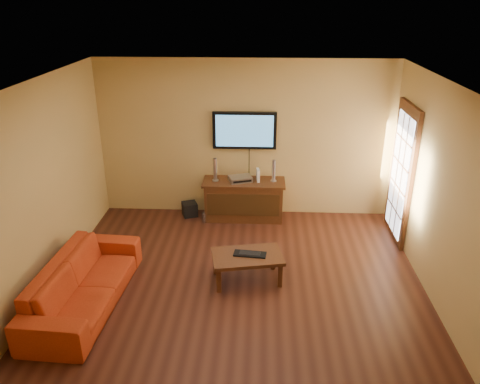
# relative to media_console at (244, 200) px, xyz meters

# --- Properties ---
(ground_plane) EXTENTS (5.00, 5.00, 0.00)m
(ground_plane) POSITION_rel_media_console_xyz_m (0.01, -2.23, -0.35)
(ground_plane) COLOR #37180F
(ground_plane) RESTS_ON ground
(room_walls) EXTENTS (5.00, 5.00, 5.00)m
(room_walls) POSITION_rel_media_console_xyz_m (0.01, -1.60, 1.34)
(room_walls) COLOR tan
(room_walls) RESTS_ON ground
(french_door) EXTENTS (0.07, 1.02, 2.22)m
(french_door) POSITION_rel_media_console_xyz_m (2.46, -0.53, 0.70)
(french_door) COLOR #42200F
(french_door) RESTS_ON ground
(media_console) EXTENTS (1.40, 0.54, 0.69)m
(media_console) POSITION_rel_media_console_xyz_m (0.00, 0.00, 0.00)
(media_console) COLOR #42200F
(media_console) RESTS_ON ground
(television) EXTENTS (1.07, 0.08, 0.63)m
(television) POSITION_rel_media_console_xyz_m (0.00, 0.23, 1.17)
(television) COLOR black
(television) RESTS_ON ground
(coffee_table) EXTENTS (1.04, 0.74, 0.39)m
(coffee_table) POSITION_rel_media_console_xyz_m (0.13, -1.93, -0.01)
(coffee_table) COLOR #42200F
(coffee_table) RESTS_ON ground
(sofa) EXTENTS (0.73, 2.14, 0.82)m
(sofa) POSITION_rel_media_console_xyz_m (-1.90, -2.57, 0.06)
(sofa) COLOR #B53514
(sofa) RESTS_ON ground
(speaker_left) EXTENTS (0.11, 0.11, 0.40)m
(speaker_left) POSITION_rel_media_console_xyz_m (-0.49, 0.00, 0.53)
(speaker_left) COLOR silver
(speaker_left) RESTS_ON media_console
(speaker_right) EXTENTS (0.10, 0.10, 0.38)m
(speaker_right) POSITION_rel_media_console_xyz_m (0.50, 0.03, 0.52)
(speaker_right) COLOR silver
(speaker_right) RESTS_ON media_console
(av_receiver) EXTENTS (0.44, 0.37, 0.08)m
(av_receiver) POSITION_rel_media_console_xyz_m (-0.06, 0.01, 0.38)
(av_receiver) COLOR silver
(av_receiver) RESTS_ON media_console
(game_console) EXTENTS (0.07, 0.16, 0.22)m
(game_console) POSITION_rel_media_console_xyz_m (0.24, 0.01, 0.45)
(game_console) COLOR white
(game_console) RESTS_ON media_console
(subwoofer) EXTENTS (0.32, 0.32, 0.24)m
(subwoofer) POSITION_rel_media_console_xyz_m (-0.96, 0.04, -0.23)
(subwoofer) COLOR black
(subwoofer) RESTS_ON ground
(bottle) EXTENTS (0.07, 0.07, 0.21)m
(bottle) POSITION_rel_media_console_xyz_m (-0.67, -0.23, -0.25)
(bottle) COLOR white
(bottle) RESTS_ON ground
(keyboard) EXTENTS (0.45, 0.21, 0.03)m
(keyboard) POSITION_rel_media_console_xyz_m (0.16, -1.92, 0.05)
(keyboard) COLOR black
(keyboard) RESTS_ON coffee_table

